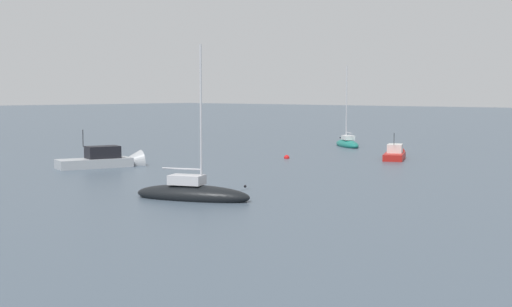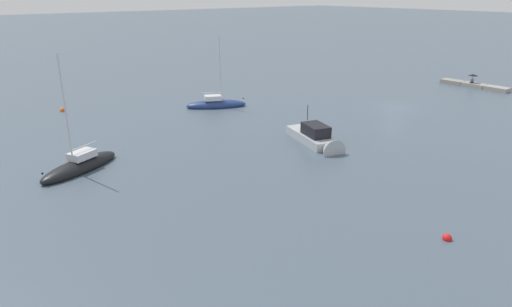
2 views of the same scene
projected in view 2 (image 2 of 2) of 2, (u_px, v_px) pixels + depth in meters
ground_plane at (395, 108)px, 52.14m from camera, size 500.00×500.00×0.00m
seawall_pier at (474, 85)px, 62.94m from camera, size 9.39×1.71×0.56m
person_seated_grey_left at (472, 81)px, 62.98m from camera, size 0.49×0.66×0.73m
umbrella_open_black at (473, 75)px, 62.73m from camera, size 1.28×1.28×1.28m
sailboat_navy_near at (216, 104)px, 52.29m from camera, size 4.96×7.06×8.47m
sailboat_black_mid at (80, 166)px, 34.07m from camera, size 4.65×7.20×9.16m
motorboat_grey_near at (318, 140)px, 39.55m from camera, size 7.34×4.11×3.94m
mooring_buoy_near at (63, 110)px, 50.66m from camera, size 0.59×0.59×0.59m
mooring_buoy_mid at (447, 238)px, 24.64m from camera, size 0.51×0.51×0.51m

